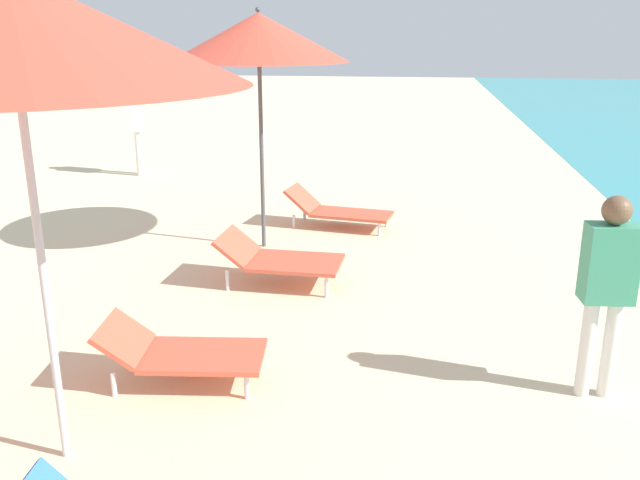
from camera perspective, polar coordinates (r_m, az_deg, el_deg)
umbrella_second at (r=4.13m, az=-24.56°, el=15.88°), size 2.57×2.57×3.02m
lounger_second_shoreside at (r=5.43m, az=-11.68°, el=-9.16°), size 1.31×0.71×0.50m
umbrella_farthest at (r=8.24m, az=-5.19°, el=16.61°), size 2.12×2.12×2.89m
lounger_farthest_shoreside at (r=9.39m, az=1.43°, el=2.56°), size 1.52×0.79×0.54m
lounger_farthest_inland at (r=7.29m, az=-3.53°, el=-1.54°), size 1.34×0.74×0.55m
person_walking_near at (r=5.29m, az=23.05°, el=-3.07°), size 0.38×0.25×1.55m
person_walking_mid at (r=13.16m, az=-15.21°, el=9.74°), size 0.33×0.41×1.70m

